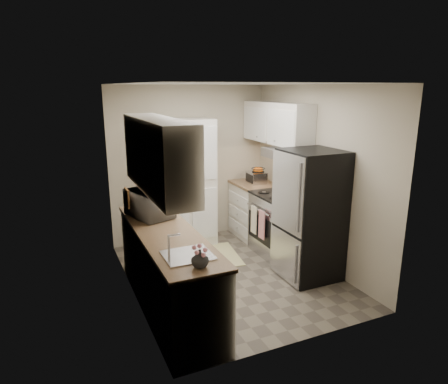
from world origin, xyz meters
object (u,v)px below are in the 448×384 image
at_px(microwave, 150,204).
at_px(toaster_oven, 256,177).
at_px(pantry_cabinet, 184,184).
at_px(electric_range, 279,223).
at_px(refrigerator, 310,215).
at_px(wine_bottle, 150,199).

distance_m(microwave, toaster_oven, 2.28).
distance_m(pantry_cabinet, electric_range, 1.58).
bearing_deg(electric_range, pantry_cabinet, 141.78).
xyz_separation_m(refrigerator, wine_bottle, (-1.92, 0.76, 0.24)).
relative_size(microwave, wine_bottle, 1.78).
height_order(microwave, wine_bottle, wine_bottle).
bearing_deg(electric_range, toaster_oven, 87.48).
height_order(pantry_cabinet, wine_bottle, pantry_cabinet).
bearing_deg(microwave, wine_bottle, -30.76).
bearing_deg(toaster_oven, electric_range, -89.41).
height_order(pantry_cabinet, toaster_oven, pantry_cabinet).
distance_m(microwave, wine_bottle, 0.20).
relative_size(electric_range, wine_bottle, 3.38).
xyz_separation_m(refrigerator, microwave, (-1.96, 0.57, 0.23)).
relative_size(wine_bottle, toaster_oven, 1.03).
bearing_deg(pantry_cabinet, wine_bottle, -128.96).
height_order(microwave, toaster_oven, microwave).
xyz_separation_m(electric_range, microwave, (-1.99, -0.23, 0.61)).
bearing_deg(wine_bottle, pantry_cabinet, 51.04).
xyz_separation_m(microwave, toaster_oven, (2.03, 1.03, -0.07)).
xyz_separation_m(pantry_cabinet, microwave, (-0.82, -1.15, 0.08)).
bearing_deg(pantry_cabinet, refrigerator, -56.54).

